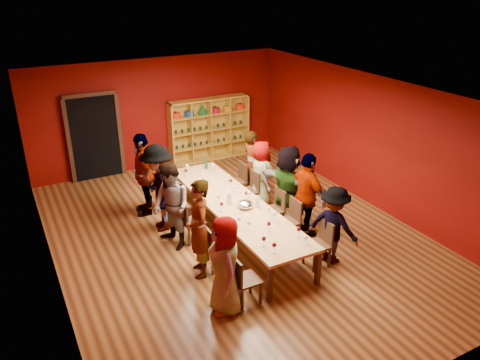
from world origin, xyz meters
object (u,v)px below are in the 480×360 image
at_px(chair_person_right_3, 251,188).
at_px(person_left_2, 171,206).
at_px(person_right_4, 251,164).
at_px(person_right_1, 307,196).
at_px(shelving_unit, 209,126).
at_px(person_left_0, 225,265).
at_px(person_left_4, 143,174).
at_px(chair_person_right_1, 291,218).
at_px(person_right_0, 334,225).
at_px(chair_person_left_4, 162,189).
at_px(chair_person_right_2, 276,207).
at_px(person_left_1, 199,229).
at_px(chair_person_right_0, 321,241).
at_px(tasting_table, 235,205).
at_px(chair_person_left_1, 213,246).
at_px(chair_person_right_4, 239,179).
at_px(person_left_3, 158,188).
at_px(spittoon_bowl, 245,205).
at_px(chair_person_left_3, 175,204).
at_px(person_right_3, 261,174).
at_px(chair_person_left_0, 242,278).
at_px(chair_person_left_2, 189,219).
at_px(wine_bottle, 206,164).
at_px(person_right_2, 288,186).

bearing_deg(chair_person_right_3, person_left_2, -161.59).
bearing_deg(person_right_4, person_right_1, -175.68).
bearing_deg(shelving_unit, person_left_0, -112.47).
bearing_deg(person_left_4, chair_person_right_1, 49.33).
height_order(person_left_0, person_right_0, person_left_0).
relative_size(chair_person_left_4, chair_person_right_2, 1.00).
distance_m(person_left_1, chair_person_right_1, 2.14).
relative_size(person_left_2, chair_person_left_4, 1.97).
bearing_deg(chair_person_right_0, tasting_table, 118.48).
bearing_deg(chair_person_right_3, chair_person_right_1, -90.00).
xyz_separation_m(shelving_unit, chair_person_left_1, (-2.31, -5.21, -0.49)).
height_order(person_left_0, chair_person_right_4, person_left_0).
xyz_separation_m(person_left_3, spittoon_bowl, (1.34, -1.29, -0.12)).
bearing_deg(person_left_3, chair_person_left_3, 97.78).
relative_size(chair_person_left_3, person_left_3, 0.47).
xyz_separation_m(person_left_2, chair_person_right_3, (2.18, 0.73, -0.38)).
distance_m(person_left_4, person_right_3, 2.65).
xyz_separation_m(chair_person_left_4, chair_person_right_2, (1.82, -1.99, 0.00)).
distance_m(person_left_1, person_left_3, 1.91).
xyz_separation_m(person_left_4, person_right_3, (2.48, -0.92, -0.15)).
xyz_separation_m(tasting_table, chair_person_right_4, (0.91, 1.55, -0.20)).
bearing_deg(person_left_3, chair_person_right_2, 70.38).
height_order(chair_person_left_0, chair_person_left_2, same).
distance_m(tasting_table, person_right_4, 2.00).
relative_size(person_left_0, person_left_4, 0.88).
relative_size(shelving_unit, person_left_3, 1.28).
xyz_separation_m(chair_person_left_4, wine_bottle, (1.15, 0.07, 0.38)).
relative_size(chair_person_right_0, person_right_2, 0.49).
distance_m(chair_person_left_1, person_right_0, 2.25).
bearing_deg(tasting_table, person_right_0, -54.82).
height_order(chair_person_right_1, chair_person_right_2, same).
height_order(shelving_unit, person_left_3, person_left_3).
bearing_deg(person_right_3, person_right_0, -166.65).
bearing_deg(chair_person_right_2, chair_person_left_4, 132.46).
xyz_separation_m(chair_person_left_0, person_right_0, (2.09, 0.31, 0.27)).
bearing_deg(person_left_0, chair_person_left_3, -174.29).
relative_size(chair_person_left_0, person_right_1, 0.49).
relative_size(tasting_table, person_left_4, 2.38).
bearing_deg(person_right_3, person_left_2, 119.70).
xyz_separation_m(person_left_2, person_right_1, (2.56, -0.91, 0.03)).
bearing_deg(person_right_4, person_right_3, 175.76).
bearing_deg(tasting_table, wine_bottle, 82.89).
bearing_deg(person_left_3, chair_person_right_3, 96.29).
relative_size(tasting_table, chair_person_right_2, 5.06).
height_order(person_left_2, chair_person_right_4, person_left_2).
bearing_deg(chair_person_right_4, person_right_4, 0.00).
bearing_deg(chair_person_right_1, chair_person_left_1, -173.32).
xyz_separation_m(chair_person_left_0, chair_person_right_0, (1.82, 0.31, 0.00)).
distance_m(chair_person_left_2, wine_bottle, 2.10).
bearing_deg(chair_person_left_2, person_left_2, -180.00).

